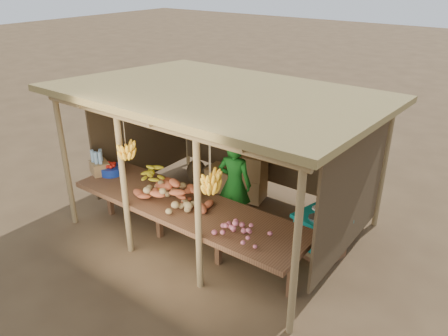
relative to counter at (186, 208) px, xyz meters
The scene contains 13 objects.
ground 1.20m from the counter, 90.00° to the left, with size 60.00×60.00×0.00m, color brown.
stall_structure 1.53m from the counter, 89.10° to the left, with size 4.70×3.50×2.43m.
counter is the anchor object (origin of this frame).
potato_heap 0.40m from the counter, 163.43° to the right, with size 1.05×0.63×0.37m, color tan, non-canonical shape.
sweet_potato_heap 0.31m from the counter, 167.90° to the right, with size 1.13×0.68×0.36m, color #C25932, non-canonical shape.
onion_heap 1.19m from the counter, 11.26° to the right, with size 0.75×0.45×0.35m, color #CC6371, non-canonical shape.
banana_pile 0.98m from the counter, 168.94° to the left, with size 0.59×0.35×0.35m, color yellow, non-canonical shape.
tomato_basin 1.74m from the counter, behind, with size 0.39×0.39×0.20m.
bottle_box 1.91m from the counter, behind, with size 0.42×0.38×0.43m.
vendor 1.02m from the counter, 80.28° to the left, with size 0.57×0.38×1.57m, color #17691B.
tarp_crate 2.05m from the counter, 33.54° to the left, with size 0.84×0.77×0.85m.
carton_stack 1.98m from the counter, 99.90° to the left, with size 1.26×0.54×0.91m.
burlap_sacks 2.34m from the counter, 122.74° to the left, with size 0.78×0.41×0.55m.
Camera 1 is at (3.82, -5.16, 4.04)m, focal length 35.00 mm.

